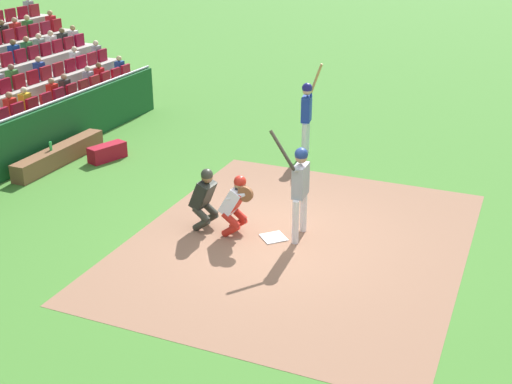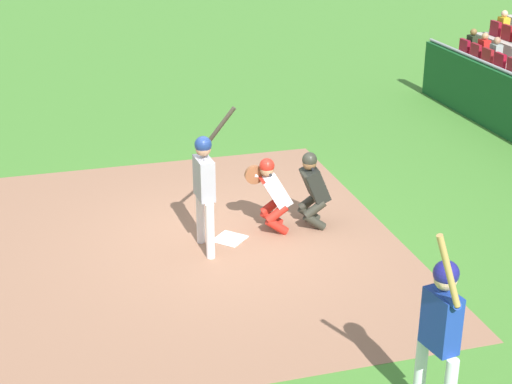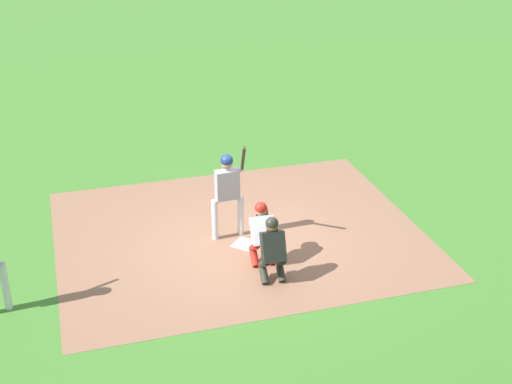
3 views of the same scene
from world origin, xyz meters
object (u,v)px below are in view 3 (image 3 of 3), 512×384
at_px(home_plate_marker, 245,244).
at_px(batter_at_plate, 228,186).
at_px(catcher_crouching, 262,230).
at_px(home_plate_umpire, 273,247).

distance_m(home_plate_marker, batter_at_plate, 1.23).
relative_size(batter_at_plate, catcher_crouching, 1.72).
relative_size(home_plate_marker, batter_at_plate, 0.20).
distance_m(batter_at_plate, home_plate_umpire, 1.92).
bearing_deg(catcher_crouching, batter_at_plate, 107.80).
xyz_separation_m(home_plate_marker, catcher_crouching, (0.14, -0.72, 0.69)).
height_order(home_plate_marker, batter_at_plate, batter_at_plate).
xyz_separation_m(catcher_crouching, home_plate_umpire, (-0.01, -0.68, -0.00)).
height_order(batter_at_plate, home_plate_umpire, batter_at_plate).
xyz_separation_m(home_plate_marker, batter_at_plate, (-0.23, 0.43, 1.13)).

